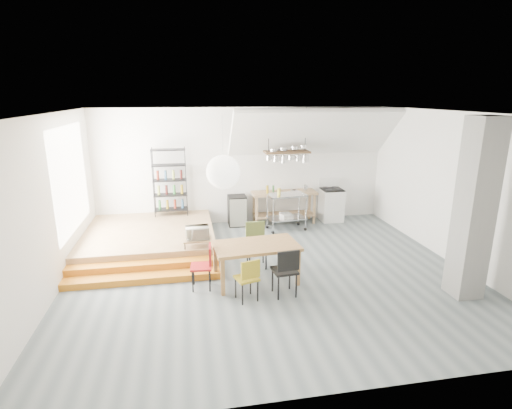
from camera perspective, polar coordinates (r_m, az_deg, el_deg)
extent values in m
plane|color=slate|center=(8.30, 1.85, -9.71)|extent=(8.00, 8.00, 0.00)
cube|color=silver|center=(11.12, -1.86, 5.47)|extent=(8.00, 0.04, 3.20)
cube|color=silver|center=(7.96, -27.49, -0.34)|extent=(0.04, 7.00, 3.20)
cube|color=silver|center=(9.43, 26.47, 2.02)|extent=(0.04, 7.00, 3.20)
cube|color=white|center=(7.52, 2.06, 12.96)|extent=(8.00, 7.00, 0.02)
cube|color=white|center=(10.83, 8.19, 10.13)|extent=(4.40, 1.44, 1.32)
cube|color=white|center=(9.31, -24.93, 3.32)|extent=(0.02, 2.50, 2.20)
cube|color=olive|center=(9.95, -14.91, -4.61)|extent=(3.00, 3.00, 0.40)
cube|color=#C26E16|center=(8.21, -15.84, -10.11)|extent=(3.00, 0.35, 0.13)
cube|color=#C26E16|center=(8.50, -15.66, -8.70)|extent=(3.00, 0.35, 0.27)
cube|color=gray|center=(7.86, 28.74, -0.68)|extent=(0.50, 0.50, 3.20)
cube|color=olive|center=(11.15, 4.04, 1.68)|extent=(1.80, 0.60, 0.06)
cube|color=olive|center=(11.31, 3.98, -1.42)|extent=(1.70, 0.55, 0.04)
cube|color=olive|center=(11.69, 7.64, -0.05)|extent=(0.06, 0.06, 0.86)
cube|color=olive|center=(11.30, -0.31, -0.45)|extent=(0.06, 0.06, 0.86)
cube|color=olive|center=(11.29, 8.31, -0.64)|extent=(0.06, 0.06, 0.86)
cube|color=olive|center=(10.89, 0.09, -1.07)|extent=(0.06, 0.06, 0.86)
cube|color=white|center=(11.67, 10.68, -0.10)|extent=(0.60, 0.60, 0.90)
cube|color=black|center=(11.56, 10.79, 2.14)|extent=(0.58, 0.58, 0.03)
cube|color=white|center=(11.78, 10.35, 3.07)|extent=(0.60, 0.05, 0.25)
cylinder|color=black|center=(11.73, 11.20, 2.44)|extent=(0.18, 0.18, 0.02)
cylinder|color=black|center=(11.63, 9.91, 2.40)|extent=(0.18, 0.18, 0.02)
cylinder|color=black|center=(11.47, 11.70, 2.13)|extent=(0.18, 0.18, 0.02)
cylinder|color=black|center=(11.37, 10.39, 2.08)|extent=(0.18, 0.18, 0.02)
cube|color=#422E1A|center=(10.74, 4.42, 7.50)|extent=(1.20, 0.50, 0.05)
cylinder|color=black|center=(10.56, 1.81, 10.55)|extent=(0.02, 0.02, 1.15)
cylinder|color=black|center=(10.81, 7.10, 10.55)|extent=(0.02, 0.02, 1.15)
cylinder|color=silver|center=(10.59, 1.84, 6.67)|extent=(0.16, 0.16, 0.12)
cylinder|color=silver|center=(10.64, 2.90, 6.59)|extent=(0.20, 0.20, 0.16)
cylinder|color=silver|center=(10.69, 3.95, 6.50)|extent=(0.16, 0.16, 0.20)
cylinder|color=silver|center=(10.73, 4.99, 6.73)|extent=(0.20, 0.20, 0.12)
cylinder|color=silver|center=(10.79, 6.02, 6.65)|extent=(0.16, 0.16, 0.16)
cylinder|color=silver|center=(10.85, 7.04, 6.56)|extent=(0.20, 0.20, 0.20)
cylinder|color=black|center=(10.95, -9.98, 3.48)|extent=(0.02, 0.02, 1.80)
cylinder|color=black|center=(10.98, -14.37, 3.26)|extent=(0.02, 0.02, 1.80)
cylinder|color=black|center=(10.59, -9.96, 3.09)|extent=(0.02, 0.02, 1.80)
cylinder|color=black|center=(10.63, -14.49, 2.86)|extent=(0.02, 0.02, 1.80)
cube|color=black|center=(10.96, -11.98, -0.65)|extent=(0.88, 0.38, 0.02)
cube|color=black|center=(10.86, -12.10, 1.37)|extent=(0.88, 0.38, 0.02)
cube|color=black|center=(10.77, -12.22, 3.44)|extent=(0.88, 0.38, 0.02)
cube|color=black|center=(10.69, -12.34, 5.54)|extent=(0.88, 0.38, 0.02)
cube|color=black|center=(10.63, -12.46, 7.66)|extent=(0.88, 0.38, 0.03)
cylinder|color=#378A3D|center=(10.92, -12.02, 0.05)|extent=(0.07, 0.07, 0.24)
cylinder|color=olive|center=(10.82, -12.14, 2.09)|extent=(0.07, 0.07, 0.24)
cylinder|color=maroon|center=(10.74, -12.26, 4.17)|extent=(0.07, 0.07, 0.24)
cube|color=olive|center=(8.62, -8.35, -4.92)|extent=(0.60, 0.40, 0.03)
cylinder|color=black|center=(8.82, -6.62, -4.95)|extent=(0.02, 0.02, 0.13)
cylinder|color=black|center=(8.81, -10.14, -5.13)|extent=(0.02, 0.02, 0.13)
cylinder|color=black|center=(8.50, -6.46, -5.74)|extent=(0.02, 0.02, 0.13)
cylinder|color=black|center=(8.49, -10.12, -5.92)|extent=(0.02, 0.02, 0.13)
sphere|color=white|center=(7.11, -4.71, 4.66)|extent=(0.60, 0.60, 0.60)
cube|color=brown|center=(7.65, -0.03, -5.93)|extent=(1.69, 1.06, 0.06)
cube|color=brown|center=(8.34, 4.09, -6.95)|extent=(0.08, 0.08, 0.71)
cube|color=brown|center=(8.00, -5.84, -8.00)|extent=(0.08, 0.08, 0.71)
cube|color=brown|center=(7.69, 6.03, -9.02)|extent=(0.08, 0.08, 0.71)
cube|color=brown|center=(7.31, -4.78, -10.32)|extent=(0.08, 0.08, 0.71)
cube|color=#9E881B|center=(7.12, -1.37, -10.47)|extent=(0.46, 0.46, 0.04)
cube|color=#9E881B|center=(6.89, -0.79, -9.30)|extent=(0.35, 0.13, 0.32)
cylinder|color=black|center=(7.04, -1.94, -12.72)|extent=(0.03, 0.03, 0.40)
cylinder|color=black|center=(7.15, 0.25, -12.23)|extent=(0.03, 0.03, 0.40)
cylinder|color=black|center=(7.28, -2.93, -11.73)|extent=(0.03, 0.03, 0.40)
cylinder|color=black|center=(7.39, -0.79, -11.28)|extent=(0.03, 0.03, 0.40)
cube|color=black|center=(7.28, 4.09, -9.38)|extent=(0.46, 0.46, 0.04)
cube|color=black|center=(7.01, 4.65, -8.05)|extent=(0.40, 0.08, 0.37)
cylinder|color=black|center=(7.20, 3.22, -11.83)|extent=(0.03, 0.03, 0.46)
cylinder|color=black|center=(7.30, 5.77, -11.46)|extent=(0.03, 0.03, 0.46)
cylinder|color=black|center=(7.48, 2.38, -10.70)|extent=(0.03, 0.03, 0.46)
cylinder|color=black|center=(7.58, 4.83, -10.36)|extent=(0.03, 0.03, 0.46)
cube|color=#5B6931|center=(8.38, 0.08, -5.83)|extent=(0.44, 0.44, 0.04)
cube|color=#5B6931|center=(8.47, -0.12, -3.66)|extent=(0.41, 0.05, 0.38)
cylinder|color=black|center=(8.66, 1.03, -6.88)|extent=(0.03, 0.03, 0.47)
cylinder|color=black|center=(8.61, -1.24, -7.01)|extent=(0.03, 0.03, 0.47)
cylinder|color=black|center=(8.35, 1.45, -7.76)|extent=(0.03, 0.03, 0.47)
cylinder|color=black|center=(8.30, -0.91, -7.91)|extent=(0.03, 0.03, 0.47)
cube|color=#AA1818|center=(7.58, -7.85, -8.77)|extent=(0.42, 0.42, 0.04)
cube|color=#AA1818|center=(7.47, -6.57, -7.05)|extent=(0.07, 0.37, 0.34)
cylinder|color=black|center=(7.52, -6.63, -10.78)|extent=(0.03, 0.03, 0.43)
cylinder|color=black|center=(7.80, -6.60, -9.77)|extent=(0.03, 0.03, 0.43)
cylinder|color=black|center=(7.54, -9.03, -10.82)|extent=(0.03, 0.03, 0.43)
cylinder|color=black|center=(7.82, -8.91, -9.82)|extent=(0.03, 0.03, 0.43)
cube|color=silver|center=(10.56, 4.42, 1.37)|extent=(1.04, 0.66, 0.04)
cube|color=silver|center=(10.74, 4.35, -1.92)|extent=(1.04, 0.66, 0.03)
cylinder|color=silver|center=(11.07, 6.13, -0.54)|extent=(0.03, 0.03, 0.94)
sphere|color=black|center=(11.20, 6.07, -2.75)|extent=(0.09, 0.09, 0.09)
cylinder|color=silver|center=(10.75, 1.61, -0.94)|extent=(0.03, 0.03, 0.94)
sphere|color=black|center=(10.89, 1.59, -3.21)|extent=(0.09, 0.09, 0.09)
cylinder|color=silver|center=(10.65, 7.14, -1.22)|extent=(0.03, 0.03, 0.94)
sphere|color=black|center=(10.78, 7.07, -3.51)|extent=(0.09, 0.09, 0.09)
cylinder|color=silver|center=(10.32, 2.47, -1.66)|extent=(0.03, 0.03, 0.94)
sphere|color=black|center=(10.46, 2.44, -4.01)|extent=(0.09, 0.09, 0.09)
cube|color=black|center=(11.07, -2.70, -0.87)|extent=(0.49, 0.49, 0.84)
imported|color=beige|center=(8.57, -8.39, -3.98)|extent=(0.50, 0.35, 0.27)
imported|color=silver|center=(11.15, 5.42, 1.95)|extent=(0.22, 0.22, 0.05)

